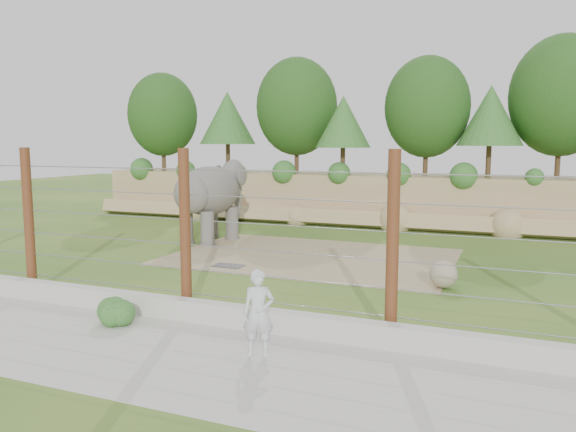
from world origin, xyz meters
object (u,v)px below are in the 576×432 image
at_px(barrier_fence, 185,232).
at_px(zookeeper, 258,313).
at_px(stone_ball, 443,274).
at_px(elephant, 209,202).

distance_m(barrier_fence, zookeeper, 3.55).
height_order(barrier_fence, zookeeper, barrier_fence).
bearing_deg(barrier_fence, stone_ball, 40.73).
height_order(elephant, barrier_fence, barrier_fence).
bearing_deg(zookeeper, barrier_fence, 125.25).
distance_m(elephant, stone_ball, 10.99).
bearing_deg(elephant, stone_ball, -16.43).
height_order(elephant, zookeeper, elephant).
relative_size(barrier_fence, zookeeper, 12.03).
bearing_deg(elephant, barrier_fence, -56.66).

